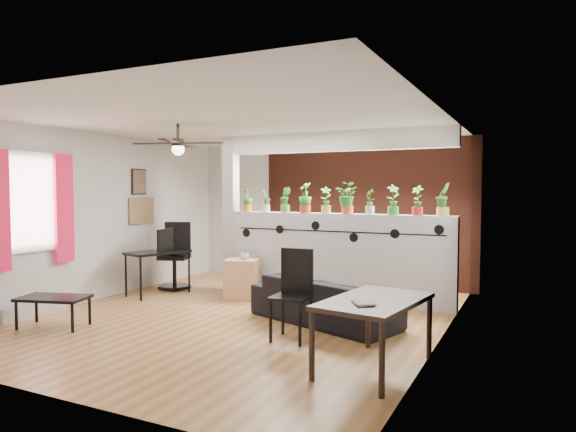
{
  "coord_description": "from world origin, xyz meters",
  "views": [
    {
      "loc": [
        3.57,
        -5.89,
        1.72
      ],
      "look_at": [
        0.41,
        0.6,
        1.34
      ],
      "focal_mm": 32.0,
      "sensor_mm": 36.0,
      "label": 1
    }
  ],
  "objects_px": {
    "potted_plant_3": "(305,197)",
    "potted_plant_6": "(370,200)",
    "potted_plant_1": "(266,200)",
    "cube_shelf": "(242,279)",
    "potted_plant_2": "(285,199)",
    "sofa": "(324,301)",
    "dining_table": "(374,306)",
    "folding_chair": "(294,286)",
    "cup": "(245,256)",
    "computer_desk": "(158,255)",
    "potted_plant_7": "(393,199)",
    "potted_plant_5": "(348,197)",
    "potted_plant_0": "(248,199)",
    "coffee_table": "(53,300)",
    "ceiling_fan": "(178,145)",
    "potted_plant_8": "(418,199)",
    "office_chair": "(176,260)",
    "potted_plant_4": "(326,199)"
  },
  "relations": [
    {
      "from": "potted_plant_3",
      "to": "ceiling_fan",
      "type": "bearing_deg",
      "value": -120.81
    },
    {
      "from": "potted_plant_1",
      "to": "cube_shelf",
      "type": "distance_m",
      "value": 1.34
    },
    {
      "from": "potted_plant_3",
      "to": "potted_plant_5",
      "type": "height_order",
      "value": "potted_plant_5"
    },
    {
      "from": "potted_plant_0",
      "to": "cup",
      "type": "bearing_deg",
      "value": -64.57
    },
    {
      "from": "computer_desk",
      "to": "dining_table",
      "type": "distance_m",
      "value": 4.56
    },
    {
      "from": "potted_plant_2",
      "to": "cup",
      "type": "relative_size",
      "value": 3.08
    },
    {
      "from": "dining_table",
      "to": "potted_plant_8",
      "type": "bearing_deg",
      "value": 93.55
    },
    {
      "from": "office_chair",
      "to": "dining_table",
      "type": "bearing_deg",
      "value": -29.4
    },
    {
      "from": "potted_plant_2",
      "to": "sofa",
      "type": "height_order",
      "value": "potted_plant_2"
    },
    {
      "from": "coffee_table",
      "to": "office_chair",
      "type": "bearing_deg",
      "value": 94.66
    },
    {
      "from": "potted_plant_1",
      "to": "ceiling_fan",
      "type": "bearing_deg",
      "value": -101.65
    },
    {
      "from": "potted_plant_7",
      "to": "computer_desk",
      "type": "xyz_separation_m",
      "value": [
        -3.65,
        -0.85,
        -0.94
      ]
    },
    {
      "from": "ceiling_fan",
      "to": "cup",
      "type": "distance_m",
      "value": 2.12
    },
    {
      "from": "dining_table",
      "to": "cup",
      "type": "bearing_deg",
      "value": 141.08
    },
    {
      "from": "potted_plant_2",
      "to": "office_chair",
      "type": "distance_m",
      "value": 2.26
    },
    {
      "from": "cup",
      "to": "potted_plant_3",
      "type": "bearing_deg",
      "value": 29.96
    },
    {
      "from": "sofa",
      "to": "dining_table",
      "type": "distance_m",
      "value": 1.8
    },
    {
      "from": "potted_plant_4",
      "to": "dining_table",
      "type": "bearing_deg",
      "value": -59.77
    },
    {
      "from": "sofa",
      "to": "potted_plant_2",
      "type": "bearing_deg",
      "value": -27.87
    },
    {
      "from": "potted_plant_5",
      "to": "coffee_table",
      "type": "relative_size",
      "value": 0.52
    },
    {
      "from": "potted_plant_4",
      "to": "folding_chair",
      "type": "distance_m",
      "value": 2.34
    },
    {
      "from": "potted_plant_4",
      "to": "sofa",
      "type": "distance_m",
      "value": 1.89
    },
    {
      "from": "potted_plant_8",
      "to": "coffee_table",
      "type": "relative_size",
      "value": 0.46
    },
    {
      "from": "dining_table",
      "to": "coffee_table",
      "type": "relative_size",
      "value": 1.45
    },
    {
      "from": "potted_plant_1",
      "to": "folding_chair",
      "type": "xyz_separation_m",
      "value": [
        1.5,
        -2.09,
        -0.94
      ]
    },
    {
      "from": "ceiling_fan",
      "to": "coffee_table",
      "type": "bearing_deg",
      "value": -130.99
    },
    {
      "from": "potted_plant_7",
      "to": "potted_plant_8",
      "type": "height_order",
      "value": "potted_plant_7"
    },
    {
      "from": "potted_plant_5",
      "to": "folding_chair",
      "type": "bearing_deg",
      "value": -87.47
    },
    {
      "from": "office_chair",
      "to": "potted_plant_5",
      "type": "bearing_deg",
      "value": 5.76
    },
    {
      "from": "potted_plant_2",
      "to": "potted_plant_5",
      "type": "relative_size",
      "value": 0.85
    },
    {
      "from": "potted_plant_0",
      "to": "cube_shelf",
      "type": "height_order",
      "value": "potted_plant_0"
    },
    {
      "from": "potted_plant_0",
      "to": "potted_plant_5",
      "type": "xyz_separation_m",
      "value": [
        1.76,
        0.0,
        0.04
      ]
    },
    {
      "from": "potted_plant_1",
      "to": "potted_plant_2",
      "type": "relative_size",
      "value": 0.9
    },
    {
      "from": "dining_table",
      "to": "potted_plant_1",
      "type": "bearing_deg",
      "value": 134.23
    },
    {
      "from": "potted_plant_1",
      "to": "potted_plant_7",
      "type": "bearing_deg",
      "value": 0.0
    },
    {
      "from": "ceiling_fan",
      "to": "potted_plant_5",
      "type": "bearing_deg",
      "value": 45.39
    },
    {
      "from": "ceiling_fan",
      "to": "potted_plant_1",
      "type": "height_order",
      "value": "ceiling_fan"
    },
    {
      "from": "potted_plant_2",
      "to": "coffee_table",
      "type": "xyz_separation_m",
      "value": [
        -1.75,
        -2.99,
        -1.22
      ]
    },
    {
      "from": "sofa",
      "to": "computer_desk",
      "type": "xyz_separation_m",
      "value": [
        -3.09,
        0.44,
        0.37
      ]
    },
    {
      "from": "potted_plant_3",
      "to": "cup",
      "type": "relative_size",
      "value": 3.58
    },
    {
      "from": "potted_plant_5",
      "to": "potted_plant_6",
      "type": "relative_size",
      "value": 1.26
    },
    {
      "from": "potted_plant_3",
      "to": "sofa",
      "type": "bearing_deg",
      "value": -56.78
    },
    {
      "from": "folding_chair",
      "to": "potted_plant_4",
      "type": "bearing_deg",
      "value": 101.97
    },
    {
      "from": "potted_plant_3",
      "to": "potted_plant_6",
      "type": "xyz_separation_m",
      "value": [
        1.05,
        -0.0,
        -0.05
      ]
    },
    {
      "from": "potted_plant_3",
      "to": "coffee_table",
      "type": "relative_size",
      "value": 0.52
    },
    {
      "from": "cup",
      "to": "computer_desk",
      "type": "height_order",
      "value": "cup"
    },
    {
      "from": "potted_plant_2",
      "to": "folding_chair",
      "type": "xyz_separation_m",
      "value": [
        1.15,
        -2.09,
        -0.96
      ]
    },
    {
      "from": "cube_shelf",
      "to": "potted_plant_2",
      "type": "bearing_deg",
      "value": 24.79
    },
    {
      "from": "potted_plant_1",
      "to": "potted_plant_0",
      "type": "bearing_deg",
      "value": -180.0
    },
    {
      "from": "potted_plant_3",
      "to": "potted_plant_7",
      "type": "xyz_separation_m",
      "value": [
        1.4,
        -0.0,
        -0.02
      ]
    }
  ]
}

